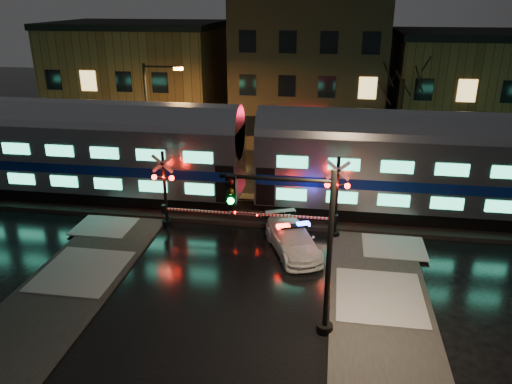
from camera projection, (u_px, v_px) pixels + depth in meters
ground at (237, 252)px, 24.07m from camera, size 120.00×120.00×0.00m
ballast at (254, 209)px, 28.63m from camera, size 90.00×4.20×0.24m
sidewalk_left at (45, 311)px, 19.48m from camera, size 4.00×20.00×0.12m
sidewalk_right at (386, 345)px, 17.60m from camera, size 4.00×20.00×0.12m
building_left at (141, 81)px, 44.53m from camera, size 14.00×10.00×9.00m
building_mid at (310, 69)px, 42.36m from camera, size 12.00×11.00×11.50m
building_right at (469, 92)px, 40.56m from camera, size 12.00×10.00×8.50m
train at (249, 155)px, 27.46m from camera, size 51.00×3.12×5.92m
police_car at (293, 239)px, 23.91m from camera, size 3.49×4.94×1.49m
crossing_signal_right at (329, 205)px, 24.93m from camera, size 6.08×0.67×4.30m
crossing_signal_left at (171, 197)px, 26.13m from camera, size 5.88×0.66×4.16m
traffic_light at (301, 249)px, 17.27m from camera, size 4.09×0.72×6.32m
streetlight at (151, 116)px, 31.77m from camera, size 2.57×0.27×7.70m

